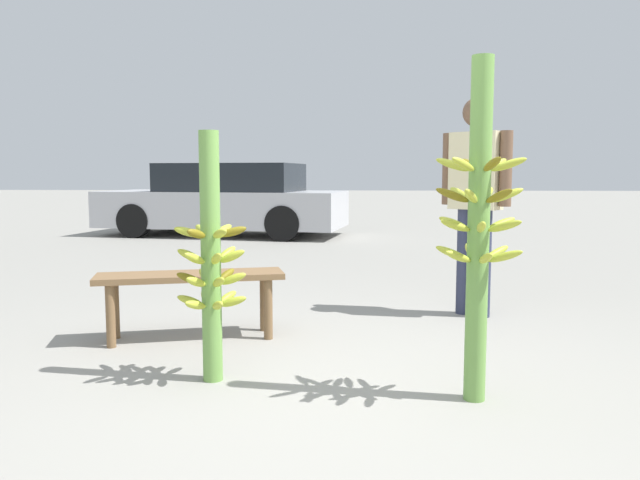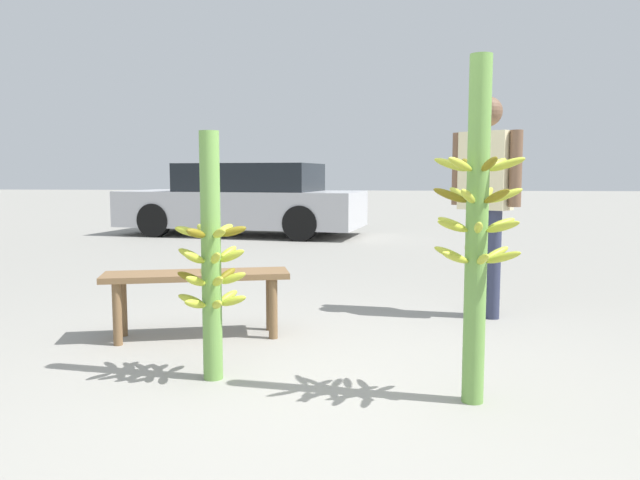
# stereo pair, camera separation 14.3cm
# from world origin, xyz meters

# --- Properties ---
(ground_plane) EXTENTS (80.00, 80.00, 0.00)m
(ground_plane) POSITION_xyz_m (0.00, 0.00, 0.00)
(ground_plane) COLOR gray
(banana_stalk_left) EXTENTS (0.40, 0.38, 1.35)m
(banana_stalk_left) POSITION_xyz_m (-0.70, 0.31, 0.66)
(banana_stalk_left) COLOR #6B9E47
(banana_stalk_left) RESTS_ON ground_plane
(banana_stalk_center) EXTENTS (0.44, 0.44, 1.68)m
(banana_stalk_center) POSITION_xyz_m (0.67, 0.10, 0.87)
(banana_stalk_center) COLOR #6B9E47
(banana_stalk_center) RESTS_ON ground_plane
(vendor_person) EXTENTS (0.52, 0.43, 1.71)m
(vendor_person) POSITION_xyz_m (1.01, 2.00, 1.04)
(vendor_person) COLOR #2D334C
(vendor_person) RESTS_ON ground_plane
(market_bench) EXTENTS (1.29, 0.65, 0.45)m
(market_bench) POSITION_xyz_m (-1.05, 1.16, 0.37)
(market_bench) COLOR brown
(market_bench) RESTS_ON ground_plane
(parked_car) EXTENTS (4.61, 2.39, 1.31)m
(parked_car) POSITION_xyz_m (-2.33, 8.35, 0.64)
(parked_car) COLOR #B7B7BC
(parked_car) RESTS_ON ground_plane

